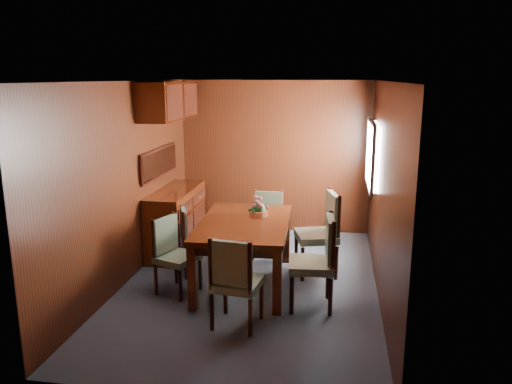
% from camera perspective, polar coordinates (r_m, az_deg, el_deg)
% --- Properties ---
extents(ground, '(4.50, 4.50, 0.00)m').
position_cam_1_polar(ground, '(6.15, -0.61, -10.40)').
color(ground, '#333A46').
rests_on(ground, ground).
extents(room_shell, '(3.06, 4.52, 2.41)m').
position_cam_1_polar(room_shell, '(6.05, -1.08, 5.27)').
color(room_shell, black).
rests_on(room_shell, ground).
extents(sideboard, '(0.48, 1.40, 0.90)m').
position_cam_1_polar(sideboard, '(7.21, -9.07, -3.21)').
color(sideboard, '#361206').
rests_on(sideboard, ground).
extents(dining_table, '(1.11, 1.71, 0.78)m').
position_cam_1_polar(dining_table, '(5.94, -1.32, -4.38)').
color(dining_table, '#361206').
rests_on(dining_table, ground).
extents(chair_left_near, '(0.53, 0.54, 0.90)m').
position_cam_1_polar(chair_left_near, '(5.86, -9.52, -6.59)').
color(chair_left_near, black).
rests_on(chair_left_near, ground).
extents(chair_left_far, '(0.51, 0.52, 0.86)m').
position_cam_1_polar(chair_left_far, '(6.34, -7.31, -5.16)').
color(chair_left_far, black).
rests_on(chair_left_far, ground).
extents(chair_right_near, '(0.51, 0.53, 1.03)m').
position_cam_1_polar(chair_right_near, '(5.41, 7.16, -7.35)').
color(chair_right_near, black).
rests_on(chair_right_near, ground).
extents(chair_right_far, '(0.60, 0.62, 1.07)m').
position_cam_1_polar(chair_right_far, '(6.31, 7.65, -4.15)').
color(chair_right_far, black).
rests_on(chair_right_far, ground).
extents(chair_head, '(0.51, 0.49, 0.96)m').
position_cam_1_polar(chair_head, '(4.94, -2.47, -9.78)').
color(chair_head, black).
rests_on(chair_head, ground).
extents(chair_foot, '(0.45, 0.43, 0.90)m').
position_cam_1_polar(chair_foot, '(6.97, 1.37, -3.19)').
color(chair_foot, black).
rests_on(chair_foot, ground).
extents(flower_centerpiece, '(0.25, 0.25, 0.25)m').
position_cam_1_polar(flower_centerpiece, '(6.09, 0.27, -1.71)').
color(flower_centerpiece, '#BF613A').
rests_on(flower_centerpiece, dining_table).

